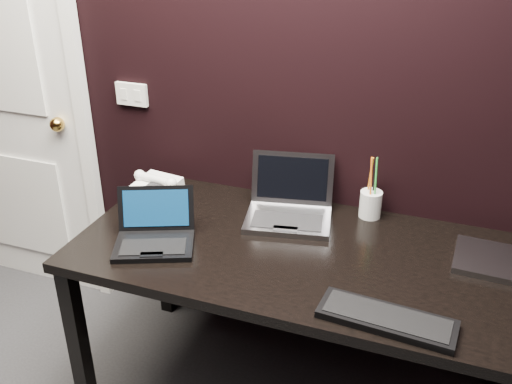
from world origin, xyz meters
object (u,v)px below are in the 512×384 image
(door, at_px, (1,95))
(ext_keyboard, at_px, (387,319))
(desk, at_px, (305,268))
(mobile_phone, at_px, (150,201))
(desk_phone, at_px, (157,186))
(pen_cup, at_px, (371,203))
(netbook, at_px, (155,235))
(closed_laptop, at_px, (504,263))
(silver_laptop, at_px, (289,208))

(door, bearing_deg, ext_keyboard, -18.76)
(desk, height_order, mobile_phone, mobile_phone)
(mobile_phone, bearing_deg, ext_keyboard, -20.80)
(desk_phone, height_order, pen_cup, pen_cup)
(netbook, height_order, closed_laptop, netbook)
(door, height_order, closed_laptop, door)
(desk, distance_m, silver_laptop, 0.28)
(desk, bearing_deg, silver_laptop, 121.20)
(netbook, relative_size, ext_keyboard, 0.86)
(silver_laptop, xyz_separation_m, mobile_phone, (-0.56, -0.12, -0.01))
(door, relative_size, netbook, 5.91)
(netbook, height_order, mobile_phone, netbook)
(silver_laptop, height_order, mobile_phone, silver_laptop)
(desk, height_order, pen_cup, pen_cup)
(ext_keyboard, relative_size, pen_cup, 1.63)
(desk_phone, bearing_deg, silver_laptop, -0.41)
(ext_keyboard, xyz_separation_m, closed_laptop, (0.34, 0.45, -0.00))
(silver_laptop, xyz_separation_m, desk_phone, (-0.60, 0.00, -0.00))
(desk_phone, bearing_deg, desk, -16.61)
(silver_laptop, bearing_deg, closed_laptop, -4.78)
(netbook, height_order, silver_laptop, silver_laptop)
(door, distance_m, ext_keyboard, 2.12)
(silver_laptop, bearing_deg, pen_cup, 22.37)
(pen_cup, bearing_deg, desk_phone, -172.41)
(ext_keyboard, bearing_deg, door, 161.24)
(door, bearing_deg, netbook, -25.06)
(desk, distance_m, closed_laptop, 0.70)
(desk, height_order, netbook, netbook)
(door, relative_size, desk, 1.26)
(door, height_order, desk_phone, door)
(silver_laptop, height_order, ext_keyboard, silver_laptop)
(closed_laptop, bearing_deg, netbook, -166.64)
(netbook, bearing_deg, ext_keyboard, -10.12)
(closed_laptop, bearing_deg, door, 174.37)
(netbook, bearing_deg, silver_laptop, 40.96)
(desk, relative_size, desk_phone, 7.64)
(desk_phone, xyz_separation_m, mobile_phone, (0.04, -0.13, -0.01))
(desk_phone, distance_m, pen_cup, 0.91)
(pen_cup, bearing_deg, netbook, -146.01)
(mobile_phone, bearing_deg, desk_phone, 106.88)
(closed_laptop, relative_size, pen_cup, 1.32)
(closed_laptop, relative_size, mobile_phone, 3.89)
(door, distance_m, silver_laptop, 1.55)
(desk, bearing_deg, pen_cup, 62.82)
(door, xyz_separation_m, silver_laptop, (1.52, -0.16, -0.26))
(ext_keyboard, height_order, desk_phone, desk_phone)
(closed_laptop, distance_m, mobile_phone, 1.37)
(silver_laptop, height_order, closed_laptop, silver_laptop)
(silver_laptop, relative_size, ext_keyboard, 0.92)
(mobile_phone, bearing_deg, desk, -7.54)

